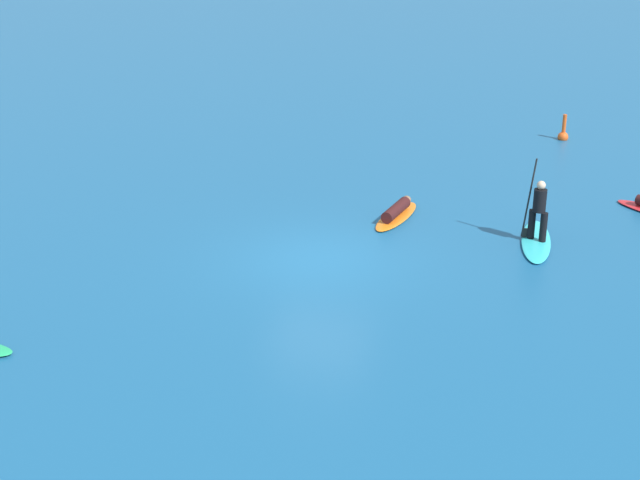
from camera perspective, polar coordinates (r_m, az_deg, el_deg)
ground_plane at (r=22.49m, az=0.00°, el=-1.18°), size 120.00×120.00×0.00m
surfer_on_orange_board at (r=25.21m, az=4.77°, el=1.72°), size 1.00×2.59×0.40m
surfer_on_teal_board at (r=23.97m, az=13.29°, el=0.70°), size 1.04×3.06×2.20m
marker_buoy at (r=33.70m, az=14.83°, el=6.33°), size 0.37×0.37×1.00m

